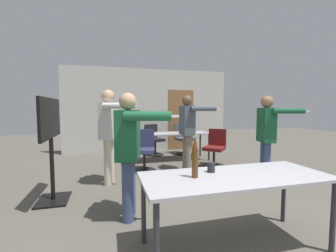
% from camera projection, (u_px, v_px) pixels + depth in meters
% --- Properties ---
extents(back_wall, '(5.46, 0.12, 2.72)m').
position_uv_depth(back_wall, '(150.00, 111.00, 7.50)').
color(back_wall, beige).
rests_on(back_wall, ground_plane).
extents(conference_table_near, '(1.88, 0.76, 0.75)m').
position_uv_depth(conference_table_near, '(236.00, 182.00, 2.24)').
color(conference_table_near, '#A8A8AD').
rests_on(conference_table_near, ground_plane).
extents(conference_table_far, '(2.19, 0.71, 0.75)m').
position_uv_depth(conference_table_far, '(169.00, 135.00, 6.09)').
color(conference_table_far, '#A8A8AD').
rests_on(conference_table_far, ground_plane).
extents(tv_screen, '(0.44, 1.16, 1.57)m').
position_uv_depth(tv_screen, '(51.00, 137.00, 3.37)').
color(tv_screen, black).
rests_on(tv_screen, ground_plane).
extents(person_far_watching, '(0.74, 0.80, 1.76)m').
position_uv_depth(person_far_watching, '(109.00, 127.00, 4.17)').
color(person_far_watching, beige).
rests_on(person_far_watching, ground_plane).
extents(person_right_polo, '(0.77, 0.67, 1.71)m').
position_uv_depth(person_right_polo, '(188.00, 126.00, 5.03)').
color(person_right_polo, slate).
rests_on(person_right_polo, ground_plane).
extents(person_center_tall, '(0.71, 0.68, 1.65)m').
position_uv_depth(person_center_tall, '(267.00, 131.00, 4.13)').
color(person_center_tall, '#3D4C75').
rests_on(person_center_tall, ground_plane).
extents(person_left_plaid, '(0.72, 0.79, 1.61)m').
position_uv_depth(person_left_plaid, '(129.00, 145.00, 2.84)').
color(person_left_plaid, '#3D4C75').
rests_on(person_left_plaid, ground_plane).
extents(office_chair_side_rolled, '(0.68, 0.69, 0.90)m').
position_uv_depth(office_chair_side_rolled, '(215.00, 149.00, 5.54)').
color(office_chair_side_rolled, black).
rests_on(office_chair_side_rolled, ground_plane).
extents(office_chair_mid_tucked, '(0.53, 0.58, 0.94)m').
position_uv_depth(office_chair_mid_tucked, '(183.00, 140.00, 6.99)').
color(office_chair_mid_tucked, black).
rests_on(office_chair_mid_tucked, ground_plane).
extents(office_chair_far_left, '(0.59, 0.63, 0.92)m').
position_uv_depth(office_chair_far_left, '(154.00, 141.00, 6.88)').
color(office_chair_far_left, black).
rests_on(office_chair_far_left, ground_plane).
extents(office_chair_near_pushed, '(0.55, 0.60, 0.93)m').
position_uv_depth(office_chair_near_pushed, '(145.00, 152.00, 5.12)').
color(office_chair_near_pushed, black).
rests_on(office_chair_near_pushed, ground_plane).
extents(beer_bottle, '(0.06, 0.06, 0.41)m').
position_uv_depth(beer_bottle, '(195.00, 158.00, 2.14)').
color(beer_bottle, '#563314').
rests_on(beer_bottle, conference_table_near).
extents(drink_cup, '(0.08, 0.08, 0.10)m').
position_uv_depth(drink_cup, '(211.00, 167.00, 2.34)').
color(drink_cup, '#232328').
rests_on(drink_cup, conference_table_near).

